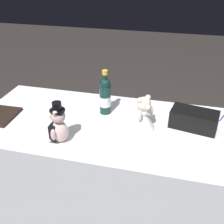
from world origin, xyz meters
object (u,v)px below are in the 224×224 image
at_px(champagne_bottle, 105,95).
at_px(gift_case_black, 194,119).
at_px(teddy_bear_bride, 141,114).
at_px(guestbook, 2,116).
at_px(teddy_bear_groom, 58,126).
at_px(signing_pen, 223,117).

distance_m(champagne_bottle, gift_case_black, 0.64).
distance_m(teddy_bear_bride, guestbook, 1.02).
relative_size(teddy_bear_groom, guestbook, 1.07).
bearing_deg(signing_pen, teddy_bear_groom, -152.28).
height_order(teddy_bear_bride, champagne_bottle, champagne_bottle).
height_order(teddy_bear_groom, signing_pen, teddy_bear_groom).
bearing_deg(teddy_bear_groom, signing_pen, 27.72).
bearing_deg(guestbook, signing_pen, 12.69).
relative_size(teddy_bear_groom, signing_pen, 2.23).
bearing_deg(teddy_bear_groom, teddy_bear_bride, 30.58).
bearing_deg(teddy_bear_bride, champagne_bottle, 155.53).
relative_size(champagne_bottle, gift_case_black, 1.01).
distance_m(gift_case_black, guestbook, 1.37).
xyz_separation_m(champagne_bottle, guestbook, (-0.72, -0.25, -0.13)).
bearing_deg(signing_pen, teddy_bear_bride, -154.83).
height_order(teddy_bear_groom, gift_case_black, teddy_bear_groom).
height_order(teddy_bear_groom, teddy_bear_bride, teddy_bear_groom).
height_order(teddy_bear_groom, guestbook, teddy_bear_groom).
xyz_separation_m(teddy_bear_groom, signing_pen, (1.05, 0.55, -0.11)).
bearing_deg(teddy_bear_bride, teddy_bear_groom, -149.42).
relative_size(teddy_bear_bride, signing_pen, 1.94).
relative_size(teddy_bear_bride, gift_case_black, 0.72).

